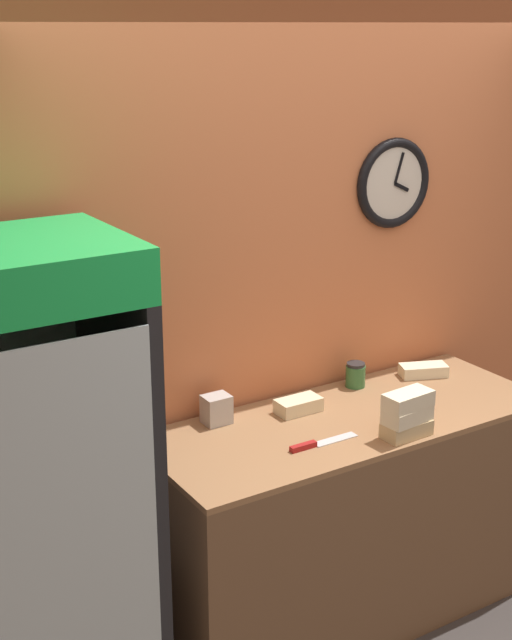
{
  "coord_description": "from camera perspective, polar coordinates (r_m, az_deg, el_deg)",
  "views": [
    {
      "loc": [
        -2.13,
        -1.78,
        2.49
      ],
      "look_at": [
        -0.44,
        0.92,
        1.43
      ],
      "focal_mm": 50.0,
      "sensor_mm": 36.0,
      "label": 1
    }
  ],
  "objects": [
    {
      "name": "wall_back",
      "position": [
        3.9,
        2.8,
        1.4
      ],
      "size": [
        5.2,
        0.1,
        2.7
      ],
      "color": "#D17547",
      "rests_on": "ground_plane"
    },
    {
      "name": "prep_counter",
      "position": [
        3.97,
        5.81,
        -12.36
      ],
      "size": [
        1.74,
        0.68,
        0.94
      ],
      "color": "brown",
      "rests_on": "ground_plane"
    },
    {
      "name": "beverage_cooler",
      "position": [
        3.18,
        -14.29,
        -9.92
      ],
      "size": [
        0.67,
        0.69,
        1.87
      ],
      "color": "black",
      "rests_on": "ground_plane"
    },
    {
      "name": "sandwich_stack_bottom",
      "position": [
        3.6,
        9.61,
        -6.89
      ],
      "size": [
        0.2,
        0.11,
        0.06
      ],
      "color": "tan",
      "rests_on": "prep_counter"
    },
    {
      "name": "sandwich_stack_middle",
      "position": [
        3.58,
        9.66,
        -5.98
      ],
      "size": [
        0.21,
        0.12,
        0.06
      ],
      "color": "beige",
      "rests_on": "sandwich_stack_bottom"
    },
    {
      "name": "sandwich_stack_top",
      "position": [
        3.55,
        9.71,
        -5.06
      ],
      "size": [
        0.21,
        0.12,
        0.06
      ],
      "color": "beige",
      "rests_on": "sandwich_stack_middle"
    },
    {
      "name": "sandwich_flat_left",
      "position": [
        3.77,
        2.73,
        -5.47
      ],
      "size": [
        0.19,
        0.1,
        0.06
      ],
      "color": "beige",
      "rests_on": "prep_counter"
    },
    {
      "name": "sandwich_flat_right",
      "position": [
        4.21,
        10.66,
        -3.18
      ],
      "size": [
        0.24,
        0.17,
        0.05
      ],
      "color": "beige",
      "rests_on": "prep_counter"
    },
    {
      "name": "chefs_knife",
      "position": [
        3.49,
        3.76,
        -7.93
      ],
      "size": [
        0.31,
        0.05,
        0.02
      ],
      "color": "silver",
      "rests_on": "prep_counter"
    },
    {
      "name": "condiment_jar",
      "position": [
        4.04,
        6.39,
        -3.51
      ],
      "size": [
        0.09,
        0.09,
        0.11
      ],
      "color": "#336B38",
      "rests_on": "prep_counter"
    },
    {
      "name": "napkin_dispenser",
      "position": [
        3.66,
        -2.55,
        -5.73
      ],
      "size": [
        0.11,
        0.09,
        0.12
      ],
      "color": "#B7B2AD",
      "rests_on": "prep_counter"
    }
  ]
}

